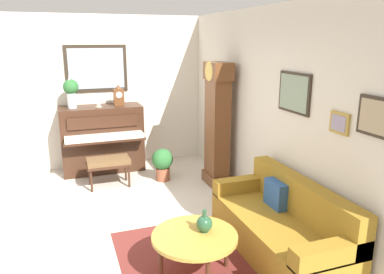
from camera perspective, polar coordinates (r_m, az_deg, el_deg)
ground_plane at (r=5.10m, az=-14.43°, el=-13.99°), size 6.40×6.00×0.10m
wall_left at (r=7.15m, az=-17.16°, el=6.46°), size 0.13×4.90×2.80m
wall_back at (r=5.30m, az=11.26°, el=4.04°), size 5.30×0.13×2.80m
area_rug at (r=4.19m, az=0.46°, el=-19.52°), size 2.10×1.50×0.01m
piano at (r=6.97m, az=-13.57°, el=-0.24°), size 0.87×1.44×1.20m
piano_bench at (r=6.25m, az=-12.70°, el=-3.87°), size 0.42×0.70×0.48m
grandfather_clock at (r=6.08m, az=3.89°, el=1.42°), size 0.52×0.34×2.03m
couch at (r=4.43m, az=13.64°, el=-13.27°), size 1.90×0.80×0.84m
coffee_table at (r=3.91m, az=0.41°, el=-15.17°), size 0.88×0.88×0.45m
mantel_clock at (r=6.86m, az=-11.20°, el=6.19°), size 0.13×0.18×0.38m
flower_vase at (r=6.77m, az=-18.08°, el=6.86°), size 0.26×0.26×0.58m
teacup at (r=6.79m, az=-14.15°, el=4.68°), size 0.12×0.12×0.06m
green_jug at (r=3.91m, az=1.91°, el=-13.13°), size 0.17×0.17×0.24m
potted_plant at (r=6.40m, az=-4.55°, el=-3.89°), size 0.36×0.36×0.56m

